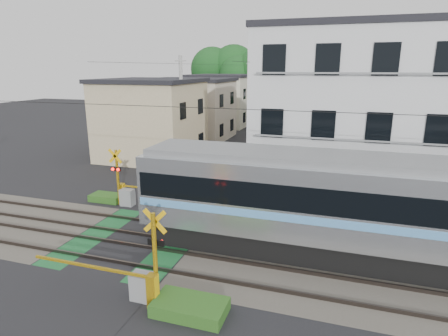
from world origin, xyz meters
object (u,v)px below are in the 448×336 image
(crossing_signal_far, at_px, (126,192))
(crossing_signal_near, at_px, (144,281))
(pedestrian, at_px, (289,119))
(apartment_block, at_px, (351,113))

(crossing_signal_far, bearing_deg, crossing_signal_near, -54.71)
(crossing_signal_far, xyz_separation_m, pedestrian, (4.31, 30.62, 0.14))
(apartment_block, bearing_deg, crossing_signal_near, -114.22)
(crossing_signal_far, bearing_deg, pedestrian, 81.99)
(crossing_signal_far, bearing_deg, apartment_block, 27.78)
(crossing_signal_near, height_order, apartment_block, apartment_block)
(crossing_signal_near, xyz_separation_m, apartment_block, (5.91, 13.15, 3.94))
(crossing_signal_near, height_order, crossing_signal_far, same)
(crossing_signal_near, distance_m, pedestrian, 37.93)
(apartment_block, xyz_separation_m, pedestrian, (-6.78, 24.78, -3.80))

